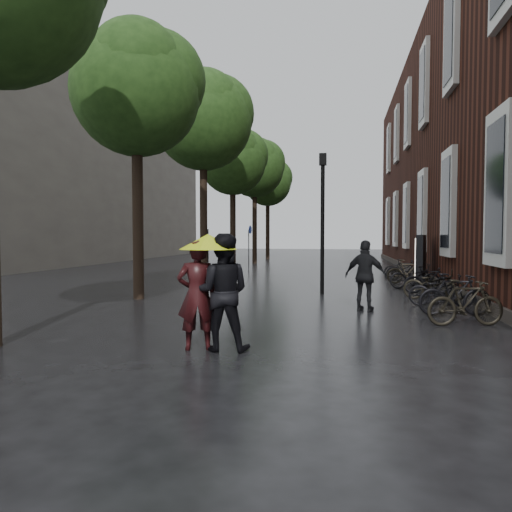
% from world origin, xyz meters
% --- Properties ---
extents(ground, '(120.00, 120.00, 0.00)m').
position_xyz_m(ground, '(0.00, 0.00, 0.00)').
color(ground, black).
extents(bg_building, '(16.00, 30.00, 14.00)m').
position_xyz_m(bg_building, '(-22.00, 28.00, 7.00)').
color(bg_building, '#47423D').
rests_on(bg_building, ground).
extents(street_trees, '(4.33, 34.03, 8.91)m').
position_xyz_m(street_trees, '(-3.99, 15.91, 6.34)').
color(street_trees, black).
rests_on(street_trees, ground).
extents(person_burgundy, '(0.77, 0.63, 1.83)m').
position_xyz_m(person_burgundy, '(-0.47, 1.45, 0.91)').
color(person_burgundy, black).
rests_on(person_burgundy, ground).
extents(person_black, '(1.00, 0.81, 1.94)m').
position_xyz_m(person_black, '(-0.05, 1.51, 0.97)').
color(person_black, black).
rests_on(person_black, ground).
extents(lime_umbrella, '(1.02, 1.02, 1.50)m').
position_xyz_m(lime_umbrella, '(-0.30, 1.54, 1.80)').
color(lime_umbrella, black).
rests_on(lime_umbrella, ground).
extents(pedestrian_walking, '(1.14, 0.77, 1.79)m').
position_xyz_m(pedestrian_walking, '(2.49, 5.94, 0.90)').
color(pedestrian_walking, black).
rests_on(pedestrian_walking, ground).
extents(parked_bicycles, '(1.92, 12.02, 1.01)m').
position_xyz_m(parked_bicycles, '(4.55, 9.65, 0.46)').
color(parked_bicycles, black).
rests_on(parked_bicycles, ground).
extents(ad_lightbox, '(0.29, 1.28, 1.94)m').
position_xyz_m(ad_lightbox, '(4.98, 13.06, 0.97)').
color(ad_lightbox, black).
rests_on(ad_lightbox, ground).
extents(lamp_post, '(0.23, 0.23, 4.55)m').
position_xyz_m(lamp_post, '(1.29, 9.18, 2.76)').
color(lamp_post, black).
rests_on(lamp_post, ground).
extents(cycle_sign, '(0.13, 0.45, 2.46)m').
position_xyz_m(cycle_sign, '(-3.07, 18.82, 1.63)').
color(cycle_sign, '#262628').
rests_on(cycle_sign, ground).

